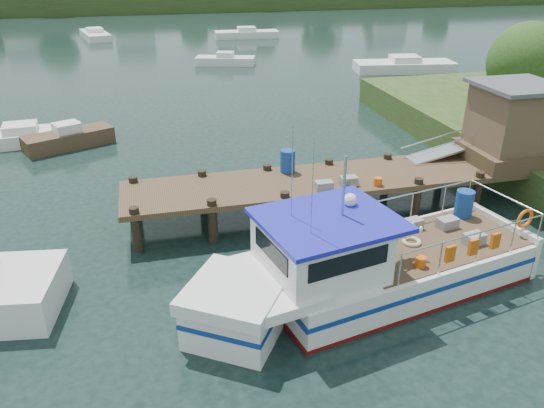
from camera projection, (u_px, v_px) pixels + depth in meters
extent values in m
plane|color=black|center=(288.00, 216.00, 19.88)|extent=(160.00, 160.00, 0.00)
cylinder|color=#332114|center=(518.00, 110.00, 27.50)|extent=(0.50, 0.50, 3.05)
sphere|color=#2A4919|center=(527.00, 62.00, 26.45)|extent=(3.90, 3.90, 3.90)
cylinder|color=#332114|center=(125.00, 2.00, 85.34)|extent=(0.60, 0.60, 3.00)
cube|color=#483422|center=(340.00, 179.00, 19.75)|extent=(16.00, 3.00, 0.20)
cylinder|color=black|center=(137.00, 234.00, 17.28)|extent=(0.32, 0.32, 1.90)
cylinder|color=black|center=(136.00, 201.00, 19.55)|extent=(0.32, 0.32, 1.90)
cylinder|color=black|center=(213.00, 225.00, 17.82)|extent=(0.32, 0.32, 1.90)
cylinder|color=black|center=(203.00, 194.00, 20.09)|extent=(0.32, 0.32, 1.90)
cylinder|color=black|center=(285.00, 217.00, 18.36)|extent=(0.32, 0.32, 1.90)
cylinder|color=black|center=(267.00, 188.00, 20.63)|extent=(0.32, 0.32, 1.90)
cylinder|color=black|center=(352.00, 209.00, 18.90)|extent=(0.32, 0.32, 1.90)
cylinder|color=black|center=(328.00, 182.00, 21.17)|extent=(0.32, 0.32, 1.90)
cylinder|color=black|center=(416.00, 202.00, 19.44)|extent=(0.32, 0.32, 1.90)
cylinder|color=black|center=(386.00, 176.00, 21.71)|extent=(0.32, 0.32, 1.90)
cylinder|color=black|center=(476.00, 195.00, 19.98)|extent=(0.32, 0.32, 1.90)
cylinder|color=black|center=(441.00, 170.00, 22.25)|extent=(0.32, 0.32, 1.90)
cylinder|color=black|center=(534.00, 189.00, 20.52)|extent=(0.32, 0.32, 1.90)
cylinder|color=black|center=(493.00, 165.00, 22.79)|extent=(0.32, 0.32, 1.90)
cube|color=#483422|center=(506.00, 153.00, 21.09)|extent=(3.20, 3.00, 0.60)
cube|color=brown|center=(513.00, 119.00, 20.49)|extent=(2.60, 2.60, 2.40)
cube|color=#47474C|center=(520.00, 86.00, 19.93)|extent=(3.00, 3.00, 0.15)
cube|color=#A5A8AD|center=(443.00, 152.00, 21.41)|extent=(3.34, 0.90, 0.79)
cylinder|color=silver|center=(450.00, 143.00, 20.84)|extent=(3.34, 0.05, 0.76)
cylinder|color=silver|center=(439.00, 137.00, 21.54)|extent=(3.34, 0.05, 0.76)
cube|color=slate|center=(324.00, 185.00, 18.55)|extent=(0.60, 0.40, 0.30)
cube|color=slate|center=(349.00, 181.00, 18.94)|extent=(0.60, 0.40, 0.30)
cylinder|color=#C74F0B|center=(378.00, 181.00, 18.90)|extent=(0.30, 0.30, 0.28)
cylinder|color=navy|center=(288.00, 161.00, 19.92)|extent=(0.56, 0.56, 0.85)
cube|color=silver|center=(397.00, 269.00, 15.49)|extent=(8.08, 4.53, 1.17)
cube|color=silver|center=(236.00, 315.00, 13.51)|extent=(2.99, 2.99, 1.17)
cube|color=silver|center=(235.00, 291.00, 13.20)|extent=(3.25, 3.29, 0.36)
cube|color=silver|center=(271.00, 282.00, 13.60)|extent=(2.58, 3.25, 0.30)
cube|color=navy|center=(397.00, 264.00, 15.43)|extent=(8.19, 4.59, 0.14)
cube|color=navy|center=(235.00, 311.00, 13.45)|extent=(3.04, 3.04, 0.14)
cube|color=#560C0D|center=(395.00, 284.00, 15.72)|extent=(8.19, 4.57, 0.14)
cube|color=#483422|center=(432.00, 242.00, 15.71)|extent=(5.93, 3.80, 0.04)
cube|color=silver|center=(497.00, 237.00, 16.99)|extent=(0.82, 3.03, 1.37)
cube|color=silver|center=(320.00, 249.00, 13.88)|extent=(3.32, 3.16, 1.52)
cube|color=black|center=(349.00, 263.00, 12.67)|extent=(2.20, 0.49, 0.51)
cube|color=black|center=(297.00, 218.00, 14.83)|extent=(2.20, 0.49, 0.51)
cube|color=black|center=(271.00, 251.00, 13.19)|extent=(0.41, 1.80, 0.51)
cube|color=#1B1EAC|center=(329.00, 220.00, 13.61)|extent=(3.98, 3.59, 0.12)
cylinder|color=silver|center=(344.00, 186.00, 13.39)|extent=(0.10, 0.10, 1.63)
cylinder|color=silver|center=(312.00, 187.00, 12.33)|extent=(0.03, 0.03, 2.44)
cylinder|color=silver|center=(292.00, 172.00, 13.16)|extent=(0.03, 0.03, 2.44)
sphere|color=silver|center=(350.00, 200.00, 14.21)|extent=(0.43, 0.43, 0.37)
cylinder|color=silver|center=(477.00, 233.00, 14.21)|extent=(4.99, 1.07, 0.04)
cylinder|color=silver|center=(409.00, 194.00, 16.50)|extent=(4.99, 1.07, 0.04)
cylinder|color=silver|center=(505.00, 196.00, 16.36)|extent=(0.61, 2.75, 0.04)
cylinder|color=silver|center=(400.00, 270.00, 13.45)|extent=(0.05, 0.05, 0.97)
cylinder|color=silver|center=(341.00, 224.00, 15.74)|extent=(0.05, 0.05, 0.97)
cylinder|color=silver|center=(440.00, 259.00, 13.97)|extent=(0.05, 0.05, 0.97)
cylinder|color=silver|center=(377.00, 215.00, 16.25)|extent=(0.05, 0.05, 0.97)
cylinder|color=silver|center=(478.00, 248.00, 14.48)|extent=(0.05, 0.05, 0.97)
cylinder|color=silver|center=(412.00, 207.00, 16.76)|extent=(0.05, 0.05, 0.97)
cylinder|color=silver|center=(513.00, 238.00, 15.00)|extent=(0.05, 0.05, 0.97)
cylinder|color=silver|center=(444.00, 200.00, 17.28)|extent=(0.05, 0.05, 0.97)
cylinder|color=silver|center=(539.00, 230.00, 15.41)|extent=(0.05, 0.05, 0.97)
cylinder|color=silver|center=(469.00, 194.00, 17.69)|extent=(0.05, 0.05, 0.97)
cube|color=slate|center=(474.00, 239.00, 15.53)|extent=(0.68, 0.52, 0.33)
cube|color=slate|center=(447.00, 223.00, 16.44)|extent=(0.68, 0.52, 0.33)
cube|color=slate|center=(413.00, 224.00, 16.38)|extent=(0.63, 0.49, 0.33)
cylinder|color=navy|center=(464.00, 204.00, 17.05)|extent=(0.67, 0.67, 0.89)
cylinder|color=#C74F0B|center=(420.00, 262.00, 14.42)|extent=(0.36, 0.36, 0.30)
torus|color=#BFB28C|center=(411.00, 242.00, 15.61)|extent=(0.67, 0.67, 0.12)
torus|color=#C74F0B|center=(525.00, 219.00, 15.89)|extent=(0.64, 0.23, 0.63)
cube|color=#C74F0B|center=(450.00, 254.00, 14.04)|extent=(0.30, 0.16, 0.46)
cube|color=#C74F0B|center=(473.00, 247.00, 14.35)|extent=(0.30, 0.16, 0.46)
cube|color=#C74F0B|center=(495.00, 241.00, 14.67)|extent=(0.30, 0.16, 0.46)
imported|color=silver|center=(391.00, 233.00, 14.37)|extent=(0.55, 0.72, 1.79)
cube|color=#483422|center=(69.00, 139.00, 26.68)|extent=(4.52, 3.13, 0.79)
cube|color=silver|center=(67.00, 128.00, 26.42)|extent=(1.53, 1.44, 0.51)
cube|color=silver|center=(247.00, 34.00, 60.08)|extent=(7.27, 2.92, 0.77)
cube|color=silver|center=(246.00, 29.00, 59.83)|extent=(2.11, 1.84, 0.49)
cube|color=silver|center=(22.00, 138.00, 27.11)|extent=(5.92, 2.44, 0.67)
cube|color=silver|center=(20.00, 128.00, 26.89)|extent=(1.73, 1.52, 0.43)
cube|color=silver|center=(225.00, 61.00, 45.85)|extent=(5.32, 3.15, 0.70)
cube|color=silver|center=(225.00, 55.00, 45.62)|extent=(1.71, 1.58, 0.45)
cube|color=silver|center=(404.00, 67.00, 43.39)|extent=(8.36, 4.00, 0.80)
cube|color=silver|center=(405.00, 59.00, 43.13)|extent=(2.53, 2.27, 0.52)
cube|color=silver|center=(95.00, 35.00, 59.48)|extent=(3.84, 7.34, 0.75)
cube|color=silver|center=(94.00, 30.00, 59.23)|extent=(2.06, 2.28, 0.48)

